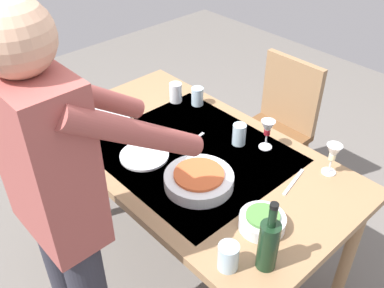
% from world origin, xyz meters
% --- Properties ---
extents(ground_plane, '(6.00, 6.00, 0.00)m').
position_xyz_m(ground_plane, '(0.00, 0.00, 0.00)').
color(ground_plane, '#66605B').
extents(dining_table, '(1.56, 0.88, 0.77)m').
position_xyz_m(dining_table, '(0.00, 0.00, 0.69)').
color(dining_table, '#93704C').
rests_on(dining_table, ground_plane).
extents(chair_near, '(0.40, 0.40, 0.91)m').
position_xyz_m(chair_near, '(0.10, -0.82, 0.53)').
color(chair_near, brown).
rests_on(chair_near, ground_plane).
extents(person_server, '(0.42, 0.61, 1.69)m').
position_xyz_m(person_server, '(-0.11, 0.70, 0.96)').
color(person_server, '#2D2D38').
rests_on(person_server, ground_plane).
extents(wine_bottle, '(0.07, 0.07, 0.30)m').
position_xyz_m(wine_bottle, '(-0.65, 0.25, 0.88)').
color(wine_bottle, black).
rests_on(wine_bottle, dining_table).
extents(wine_glass_left, '(0.07, 0.07, 0.15)m').
position_xyz_m(wine_glass_left, '(-0.21, -0.29, 0.87)').
color(wine_glass_left, white).
rests_on(wine_glass_left, dining_table).
extents(wine_glass_right, '(0.07, 0.07, 0.15)m').
position_xyz_m(wine_glass_right, '(-0.52, -0.35, 0.87)').
color(wine_glass_right, white).
rests_on(wine_glass_right, dining_table).
extents(water_cup_near_left, '(0.07, 0.07, 0.10)m').
position_xyz_m(water_cup_near_left, '(0.31, -0.32, 0.82)').
color(water_cup_near_left, silver).
rests_on(water_cup_near_left, dining_table).
extents(water_cup_near_right, '(0.07, 0.07, 0.11)m').
position_xyz_m(water_cup_near_right, '(-0.57, 0.35, 0.82)').
color(water_cup_near_right, silver).
rests_on(water_cup_near_right, dining_table).
extents(water_cup_far_left, '(0.07, 0.07, 0.11)m').
position_xyz_m(water_cup_far_left, '(-0.10, -0.22, 0.82)').
color(water_cup_far_left, silver).
rests_on(water_cup_far_left, dining_table).
extents(water_cup_far_right, '(0.07, 0.07, 0.11)m').
position_xyz_m(water_cup_far_right, '(0.41, -0.26, 0.82)').
color(water_cup_far_right, silver).
rests_on(water_cup_far_right, dining_table).
extents(serving_bowl_pasta, '(0.30, 0.30, 0.07)m').
position_xyz_m(serving_bowl_pasta, '(-0.19, 0.13, 0.80)').
color(serving_bowl_pasta, silver).
rests_on(serving_bowl_pasta, dining_table).
extents(side_bowl_salad, '(0.18, 0.18, 0.07)m').
position_xyz_m(side_bowl_salad, '(-0.53, 0.12, 0.80)').
color(side_bowl_salad, silver).
rests_on(side_bowl_salad, dining_table).
extents(dinner_plate_near, '(0.23, 0.23, 0.01)m').
position_xyz_m(dinner_plate_near, '(0.55, 0.06, 0.78)').
color(dinner_plate_near, silver).
rests_on(dinner_plate_near, dining_table).
extents(dinner_plate_far, '(0.23, 0.23, 0.01)m').
position_xyz_m(dinner_plate_far, '(0.13, 0.19, 0.78)').
color(dinner_plate_far, silver).
rests_on(dinner_plate_far, dining_table).
extents(table_knife, '(0.06, 0.20, 0.00)m').
position_xyz_m(table_knife, '(-0.46, -0.18, 0.77)').
color(table_knife, silver).
rests_on(table_knife, dining_table).
extents(table_fork, '(0.05, 0.18, 0.00)m').
position_xyz_m(table_fork, '(0.06, -0.06, 0.77)').
color(table_fork, silver).
rests_on(table_fork, dining_table).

